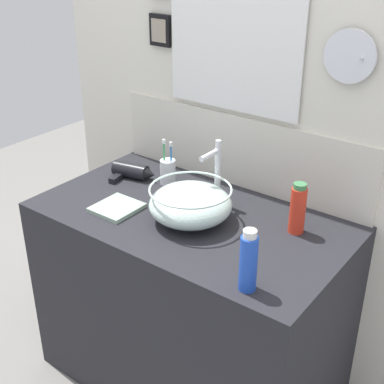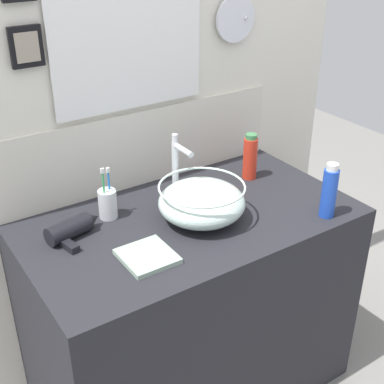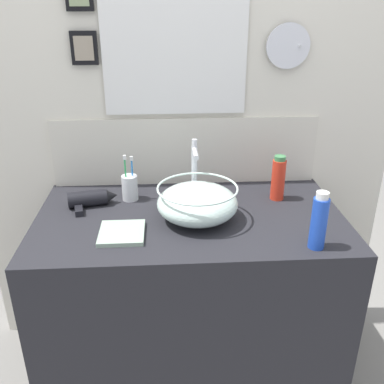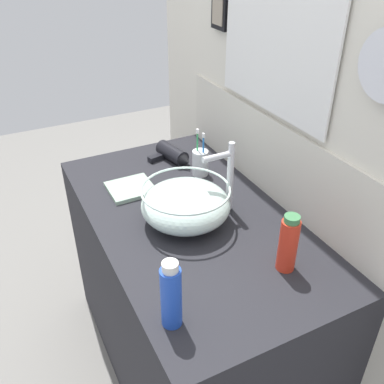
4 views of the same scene
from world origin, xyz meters
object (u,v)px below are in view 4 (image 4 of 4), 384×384
object	(u,v)px
faucet	(227,173)
toothbrush_cup	(200,162)
hair_drier	(173,154)
spray_bottle	(171,295)
hand_towel	(131,188)
lotion_bottle	(288,244)
glass_bowl_sink	(186,204)

from	to	relation	value
faucet	toothbrush_cup	world-z (taller)	faucet
hair_drier	toothbrush_cup	bearing A→B (deg)	18.36
spray_bottle	hair_drier	bearing A→B (deg)	155.30
toothbrush_cup	hand_towel	distance (m)	0.30
lotion_bottle	spray_bottle	distance (m)	0.39
glass_bowl_sink	hair_drier	xyz separation A→B (m)	(-0.42, 0.15, -0.04)
faucet	hand_towel	world-z (taller)	faucet
hair_drier	lotion_bottle	xyz separation A→B (m)	(0.77, 0.02, 0.06)
lotion_bottle	faucet	bearing A→B (deg)	-179.39
lotion_bottle	spray_bottle	bearing A→B (deg)	-84.40
toothbrush_cup	glass_bowl_sink	bearing A→B (deg)	-36.21
faucet	spray_bottle	bearing A→B (deg)	-45.07
lotion_bottle	spray_bottle	xyz separation A→B (m)	(0.04, -0.39, 0.01)
glass_bowl_sink	hand_towel	world-z (taller)	glass_bowl_sink
hair_drier	toothbrush_cup	size ratio (longest dim) A/B	1.03
hair_drier	lotion_bottle	distance (m)	0.78
hair_drier	lotion_bottle	bearing A→B (deg)	1.42
faucet	lotion_bottle	distance (m)	0.35
glass_bowl_sink	toothbrush_cup	xyz separation A→B (m)	(-0.27, 0.20, -0.02)
glass_bowl_sink	hair_drier	distance (m)	0.45
glass_bowl_sink	spray_bottle	xyz separation A→B (m)	(0.39, -0.23, 0.03)
hair_drier	glass_bowl_sink	bearing A→B (deg)	-18.91
faucet	lotion_bottle	size ratio (longest dim) A/B	1.39
glass_bowl_sink	faucet	world-z (taller)	faucet
hair_drier	toothbrush_cup	world-z (taller)	toothbrush_cup
toothbrush_cup	hair_drier	bearing A→B (deg)	-161.64
faucet	hair_drier	distance (m)	0.44
glass_bowl_sink	toothbrush_cup	size ratio (longest dim) A/B	1.54
faucet	spray_bottle	world-z (taller)	faucet
toothbrush_cup	lotion_bottle	size ratio (longest dim) A/B	1.04
glass_bowl_sink	lotion_bottle	xyz separation A→B (m)	(0.35, 0.16, 0.02)
faucet	toothbrush_cup	xyz separation A→B (m)	(-0.27, 0.04, -0.10)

